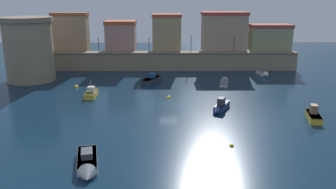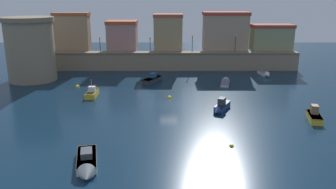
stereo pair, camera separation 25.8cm
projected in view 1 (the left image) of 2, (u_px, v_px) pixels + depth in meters
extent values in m
plane|color=#0C2338|center=(168.00, 104.00, 49.97)|extent=(137.83, 137.83, 0.00)
cube|color=gray|center=(167.00, 61.00, 72.78)|extent=(53.98, 2.52, 3.57)
cube|color=#73644F|center=(167.00, 52.00, 72.26)|extent=(53.98, 2.82, 0.24)
cube|color=#9D7D5D|center=(71.00, 34.00, 73.86)|extent=(7.30, 3.16, 7.43)
cube|color=brown|center=(69.00, 14.00, 72.74)|extent=(7.59, 3.29, 0.70)
cube|color=tan|center=(121.00, 37.00, 75.30)|extent=(6.27, 5.50, 5.68)
cube|color=#A64A2C|center=(121.00, 22.00, 74.42)|extent=(6.52, 5.72, 0.70)
cube|color=tan|center=(167.00, 34.00, 74.70)|extent=(6.04, 4.52, 7.12)
cube|color=#A84F36|center=(167.00, 16.00, 73.62)|extent=(6.28, 4.70, 0.70)
cube|color=tan|center=(224.00, 33.00, 74.93)|extent=(9.38, 4.94, 7.54)
cube|color=#A83E31|center=(225.00, 13.00, 73.79)|extent=(9.75, 5.14, 0.70)
cube|color=gray|center=(270.00, 39.00, 75.22)|extent=(8.47, 4.66, 4.94)
cube|color=brown|center=(271.00, 26.00, 74.44)|extent=(8.81, 4.85, 0.70)
cylinder|color=gray|center=(29.00, 52.00, 62.76)|extent=(8.51, 8.51, 10.69)
cylinder|color=#776852|center=(26.00, 19.00, 61.18)|extent=(9.19, 9.19, 0.80)
cylinder|color=black|center=(99.00, 45.00, 71.73)|extent=(0.12, 0.12, 2.87)
sphere|color=#F9D172|center=(98.00, 37.00, 71.30)|extent=(0.32, 0.32, 0.32)
cylinder|color=black|center=(149.00, 46.00, 71.83)|extent=(0.12, 0.12, 2.67)
sphere|color=#F9D172|center=(149.00, 38.00, 71.42)|extent=(0.32, 0.32, 0.32)
cylinder|color=black|center=(191.00, 44.00, 71.82)|extent=(0.12, 0.12, 3.19)
sphere|color=#F9D172|center=(191.00, 36.00, 71.34)|extent=(0.32, 0.32, 0.32)
cylinder|color=black|center=(234.00, 44.00, 71.87)|extent=(0.12, 0.12, 3.24)
sphere|color=#F9D172|center=(234.00, 35.00, 71.39)|extent=(0.32, 0.32, 0.32)
cube|color=silver|center=(262.00, 73.00, 68.55)|extent=(1.66, 3.44, 0.83)
cone|color=silver|center=(266.00, 75.00, 66.58)|extent=(1.27, 1.08, 1.16)
cube|color=slate|center=(262.00, 71.00, 68.45)|extent=(1.70, 3.51, 0.08)
cube|color=navy|center=(222.00, 106.00, 47.59)|extent=(2.77, 4.04, 0.84)
cone|color=navy|center=(216.00, 112.00, 45.45)|extent=(1.47, 1.47, 1.10)
cube|color=black|center=(222.00, 104.00, 47.48)|extent=(2.83, 4.12, 0.08)
cube|color=#333842|center=(221.00, 101.00, 47.07)|extent=(1.29, 1.50, 0.91)
cube|color=silver|center=(87.00, 160.00, 32.20)|extent=(2.72, 5.15, 0.74)
cone|color=silver|center=(87.00, 176.00, 29.31)|extent=(1.90, 1.68, 1.65)
cube|color=olive|center=(87.00, 157.00, 32.11)|extent=(2.78, 5.25, 0.08)
cube|color=#333842|center=(87.00, 153.00, 32.04)|extent=(1.36, 1.86, 0.58)
cube|color=#333338|center=(151.00, 80.00, 62.68)|extent=(3.51, 4.93, 0.78)
cone|color=#333338|center=(159.00, 77.00, 65.26)|extent=(1.86, 1.83, 1.40)
cube|color=black|center=(151.00, 78.00, 62.58)|extent=(3.58, 5.03, 0.08)
cube|color=navy|center=(152.00, 75.00, 62.78)|extent=(1.38, 1.57, 0.81)
cube|color=#99B7C6|center=(154.00, 74.00, 63.34)|extent=(0.72, 0.41, 0.48)
cube|color=gold|center=(314.00, 117.00, 43.51)|extent=(2.12, 4.16, 0.82)
cone|color=gold|center=(310.00, 111.00, 45.86)|extent=(1.48, 1.35, 1.28)
cube|color=brown|center=(314.00, 114.00, 43.41)|extent=(2.17, 4.24, 0.08)
cube|color=olive|center=(314.00, 109.00, 43.59)|extent=(1.02, 1.29, 1.08)
cube|color=#99B7C6|center=(313.00, 107.00, 44.11)|extent=(0.72, 0.21, 0.65)
cube|color=silver|center=(224.00, 83.00, 61.12)|extent=(2.21, 4.45, 0.51)
cone|color=silver|center=(225.00, 80.00, 63.64)|extent=(1.51, 1.43, 1.29)
cube|color=slate|center=(224.00, 82.00, 61.06)|extent=(2.25, 4.53, 0.08)
cube|color=gold|center=(91.00, 94.00, 53.74)|extent=(1.60, 3.86, 0.73)
cone|color=gold|center=(94.00, 90.00, 56.06)|extent=(1.50, 1.09, 1.49)
cube|color=brown|center=(91.00, 92.00, 53.65)|extent=(1.63, 3.94, 0.08)
cube|color=silver|center=(91.00, 89.00, 53.76)|extent=(1.01, 0.87, 0.80)
cube|color=#99B7C6|center=(92.00, 88.00, 54.16)|extent=(0.90, 0.07, 0.48)
cylinder|color=#B2B2B7|center=(91.00, 86.00, 53.43)|extent=(0.08, 0.08, 2.02)
sphere|color=yellow|center=(232.00, 146.00, 36.04)|extent=(0.49, 0.49, 0.49)
sphere|color=yellow|center=(76.00, 87.00, 59.36)|extent=(0.74, 0.74, 0.74)
sphere|color=yellow|center=(169.00, 98.00, 53.10)|extent=(0.68, 0.68, 0.68)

